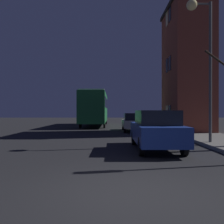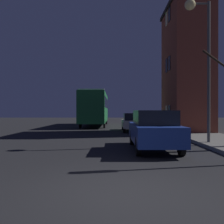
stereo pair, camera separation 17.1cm
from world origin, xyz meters
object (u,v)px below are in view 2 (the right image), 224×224
streetlamp (199,37)px  car_near_lane (153,129)px  bus (95,106)px  car_mid_lane (134,122)px

streetlamp → car_near_lane: bearing=-150.4°
bus → car_mid_lane: 8.55m
streetlamp → car_near_lane: 5.16m
car_near_lane → car_mid_lane: (-0.04, 9.93, -0.08)m
streetlamp → car_near_lane: (-2.42, -1.38, -4.34)m
streetlamp → bus: bearing=111.1°
bus → car_mid_lane: bus is taller
bus → streetlamp: bearing=-68.9°
streetlamp → bus: 17.52m
car_mid_lane → streetlamp: bearing=-74.0°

